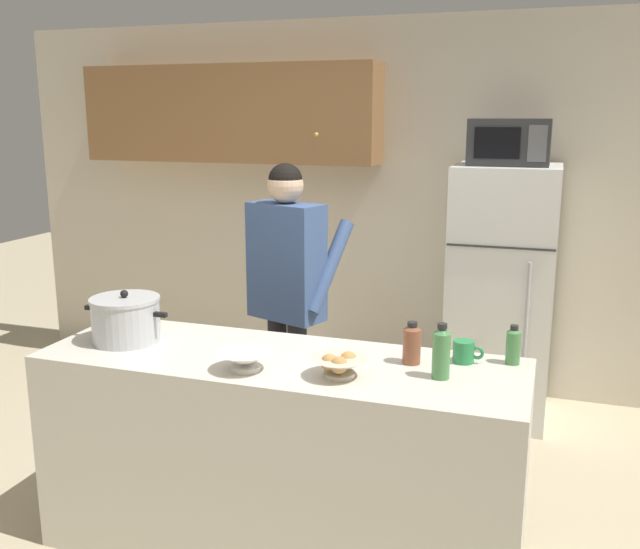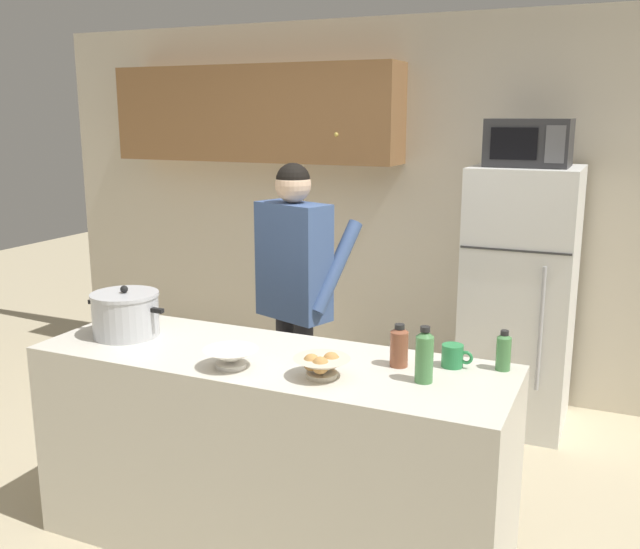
% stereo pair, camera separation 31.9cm
% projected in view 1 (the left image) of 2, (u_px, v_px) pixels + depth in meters
% --- Properties ---
extents(ground_plane, '(14.00, 14.00, 0.00)m').
position_uv_depth(ground_plane, '(282.00, 547.00, 3.25)').
color(ground_plane, '#C6B793').
extents(back_wall_unit, '(6.00, 0.48, 2.60)m').
position_uv_depth(back_wall_unit, '(361.00, 186.00, 5.09)').
color(back_wall_unit, beige).
rests_on(back_wall_unit, ground).
extents(kitchen_island, '(2.11, 0.68, 0.92)m').
position_uv_depth(kitchen_island, '(281.00, 456.00, 3.15)').
color(kitchen_island, silver).
rests_on(kitchen_island, ground).
extents(refrigerator, '(0.64, 0.68, 1.64)m').
position_uv_depth(refrigerator, '(501.00, 294.00, 4.53)').
color(refrigerator, white).
rests_on(refrigerator, ground).
extents(microwave, '(0.48, 0.37, 0.28)m').
position_uv_depth(microwave, '(510.00, 142.00, 4.30)').
color(microwave, '#2D2D30').
rests_on(microwave, refrigerator).
extents(person_near_pot, '(0.61, 0.54, 1.69)m').
position_uv_depth(person_near_pot, '(287.00, 277.00, 3.95)').
color(person_near_pot, black).
rests_on(person_near_pot, ground).
extents(cooking_pot, '(0.43, 0.32, 0.24)m').
position_uv_depth(cooking_pot, '(126.00, 319.00, 3.25)').
color(cooking_pot, silver).
rests_on(cooking_pot, kitchen_island).
extents(coffee_mug, '(0.13, 0.09, 0.10)m').
position_uv_depth(coffee_mug, '(464.00, 352.00, 2.98)').
color(coffee_mug, '#2D8C4C').
rests_on(coffee_mug, kitchen_island).
extents(bread_bowl, '(0.23, 0.23, 0.10)m').
position_uv_depth(bread_bowl, '(339.00, 365.00, 2.81)').
color(bread_bowl, beige).
rests_on(bread_bowl, kitchen_island).
extents(empty_bowl, '(0.23, 0.23, 0.08)m').
position_uv_depth(empty_bowl, '(245.00, 359.00, 2.89)').
color(empty_bowl, white).
rests_on(empty_bowl, kitchen_island).
extents(bottle_near_edge, '(0.06, 0.06, 0.17)m').
position_uv_depth(bottle_near_edge, '(513.00, 345.00, 2.96)').
color(bottle_near_edge, '#4C8C4C').
rests_on(bottle_near_edge, kitchen_island).
extents(bottle_mid_counter, '(0.07, 0.07, 0.23)m').
position_uv_depth(bottle_mid_counter, '(441.00, 352.00, 2.79)').
color(bottle_mid_counter, '#4C8C4C').
rests_on(bottle_mid_counter, kitchen_island).
extents(bottle_far_corner, '(0.08, 0.08, 0.18)m').
position_uv_depth(bottle_far_corner, '(412.00, 343.00, 2.96)').
color(bottle_far_corner, brown).
rests_on(bottle_far_corner, kitchen_island).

